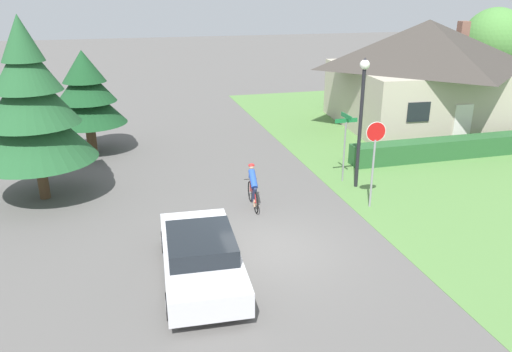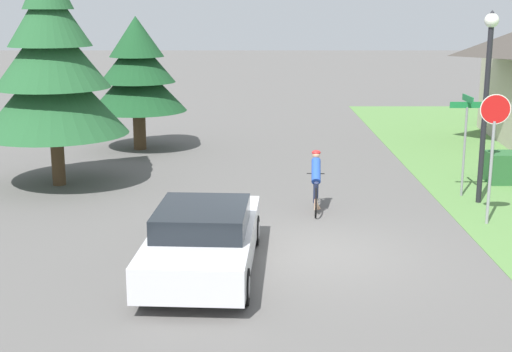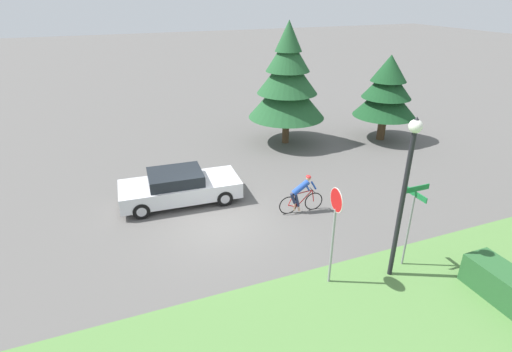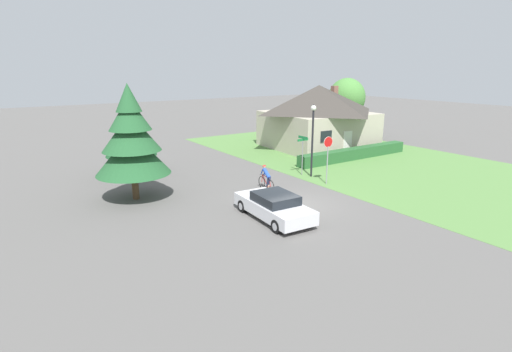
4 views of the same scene
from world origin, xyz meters
The scene contains 12 objects.
ground_plane centered at (0.00, 0.00, 0.00)m, with size 140.00×140.00×0.00m, color #5B5956.
grass_verge_right centered at (11.53, 4.00, 0.01)m, with size 16.00×36.00×0.01m, color #568442.
cottage_house centered at (11.90, 11.40, 2.89)m, with size 9.48×9.15×5.56m.
hedge_row centered at (10.97, 6.02, 0.43)m, with size 11.11×0.90×0.87m, color #285B2D.
sedan_left_lane centered at (-2.13, -0.94, 0.64)m, with size 2.12×4.67×1.29m.
cyclist centered at (0.31, 3.11, 0.71)m, with size 0.44×1.75×1.49m.
stop_sign centered at (4.17, 2.04, 2.08)m, with size 0.67×0.08×2.99m.
street_lamp centered at (4.53, 3.88, 3.12)m, with size 0.35×0.35×4.79m.
street_name_sign centered at (4.28, 4.54, 1.84)m, with size 0.90×0.90×2.66m.
conifer_tall_near centered at (-6.67, 5.77, 3.32)m, with size 4.00×4.00×6.28m.
conifer_tall_far centered at (-5.22, 10.94, 2.73)m, with size 3.33×3.33×4.58m.
deciduous_tree_right centered at (18.03, 13.85, 4.06)m, with size 3.75×3.75×6.05m.
Camera 1 is at (-3.68, -12.06, 6.97)m, focal length 35.00 mm.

